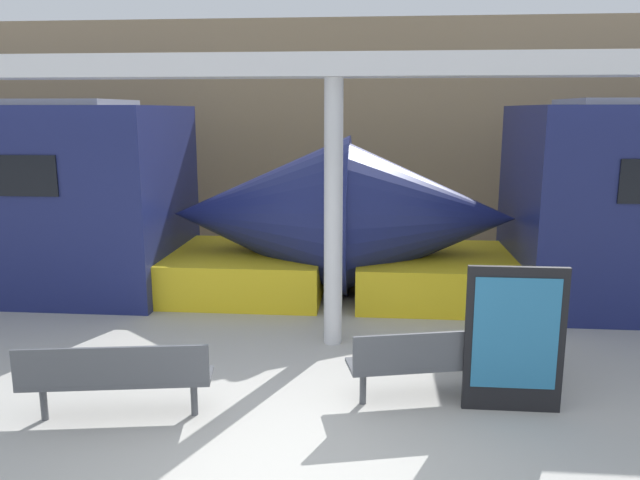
# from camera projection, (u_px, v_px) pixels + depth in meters

# --- Properties ---
(ground_plane) EXTENTS (60.00, 60.00, 0.00)m
(ground_plane) POSITION_uv_depth(u_px,v_px,m) (281.00, 462.00, 5.46)
(ground_plane) COLOR #B2AFA8
(station_wall) EXTENTS (56.00, 0.20, 5.00)m
(station_wall) POSITION_uv_depth(u_px,v_px,m) (341.00, 134.00, 14.00)
(station_wall) COLOR #9E8460
(station_wall) RESTS_ON ground_plane
(bench_near) EXTENTS (1.89, 0.73, 0.82)m
(bench_near) POSITION_uv_depth(u_px,v_px,m) (115.00, 375.00, 6.09)
(bench_near) COLOR #4C4F54
(bench_near) RESTS_ON ground_plane
(bench_far) EXTENTS (1.59, 0.78, 0.82)m
(bench_far) POSITION_uv_depth(u_px,v_px,m) (423.00, 360.00, 6.47)
(bench_far) COLOR #4C4F54
(bench_far) RESTS_ON ground_plane
(trash_bin) EXTENTS (0.62, 0.62, 0.89)m
(trash_bin) POSITION_uv_depth(u_px,v_px,m) (513.00, 341.00, 7.10)
(trash_bin) COLOR #4C4F54
(trash_bin) RESTS_ON ground_plane
(poster_board) EXTENTS (0.99, 0.07, 1.52)m
(poster_board) POSITION_uv_depth(u_px,v_px,m) (515.00, 339.00, 6.26)
(poster_board) COLOR black
(poster_board) RESTS_ON ground_plane
(support_column_near) EXTENTS (0.24, 0.24, 3.42)m
(support_column_near) POSITION_uv_depth(u_px,v_px,m) (333.00, 216.00, 7.94)
(support_column_near) COLOR silver
(support_column_near) RESTS_ON ground_plane
(canopy_beam) EXTENTS (28.00, 0.60, 0.28)m
(canopy_beam) POSITION_uv_depth(u_px,v_px,m) (334.00, 65.00, 7.56)
(canopy_beam) COLOR silver
(canopy_beam) RESTS_ON support_column_near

